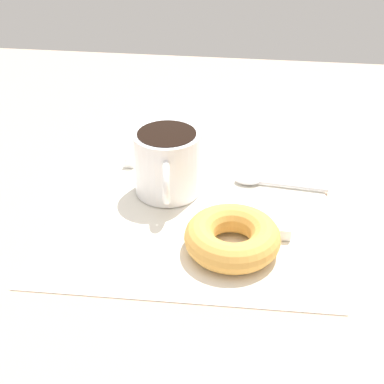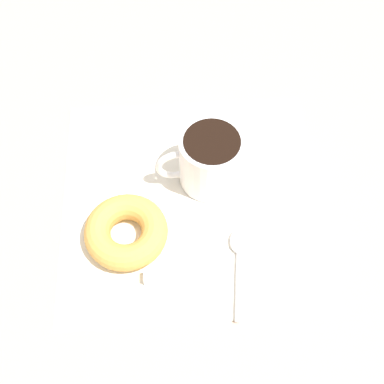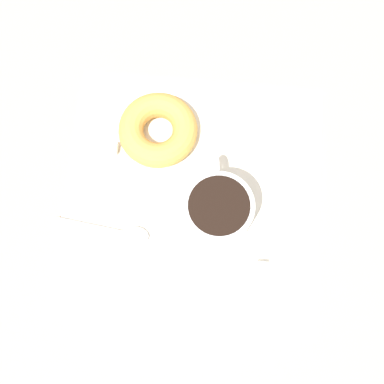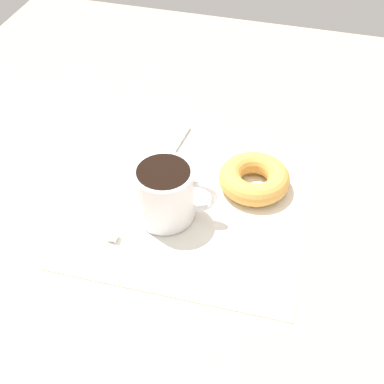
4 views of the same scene
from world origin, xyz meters
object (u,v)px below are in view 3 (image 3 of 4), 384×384
donut (158,130)px  spoon (123,232)px  sugar_cube (112,148)px  coffee_cup (217,212)px  sugar_cube_extra (262,268)px

donut → spoon: (-14.93, 2.94, -1.38)cm
donut → sugar_cube: 7.04cm
donut → sugar_cube: size_ratio=7.71×
coffee_cup → sugar_cube_extra: 9.83cm
spoon → sugar_cube: (11.81, 3.27, 0.33)cm
donut → spoon: bearing=168.8°
donut → spoon: size_ratio=0.87×
sugar_cube → sugar_cube_extra: size_ratio=1.01×
coffee_cup → spoon: size_ratio=0.94×
coffee_cup → donut: 15.25cm
spoon → sugar_cube: size_ratio=8.91×
sugar_cube → sugar_cube_extra: same height
coffee_cup → spoon: 13.54cm
spoon → sugar_cube_extra: bearing=-98.0°
donut → sugar_cube_extra: 24.03cm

